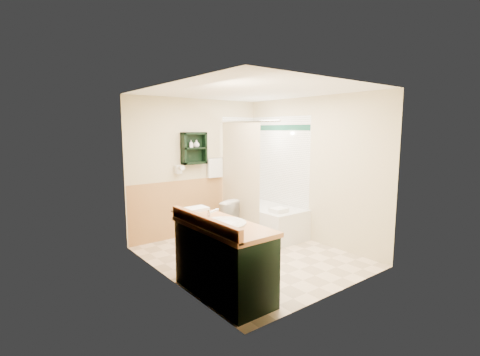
# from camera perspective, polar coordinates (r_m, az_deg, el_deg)

# --- Properties ---
(floor) EXTENTS (3.00, 3.00, 0.00)m
(floor) POSITION_cam_1_polar(r_m,az_deg,el_deg) (5.29, 1.67, -12.74)
(floor) COLOR beige
(floor) RESTS_ON ground
(back_wall) EXTENTS (2.60, 0.04, 2.40)m
(back_wall) POSITION_cam_1_polar(r_m,az_deg,el_deg) (6.23, -7.22, 1.74)
(back_wall) COLOR beige
(back_wall) RESTS_ON ground
(left_wall) EXTENTS (0.04, 3.00, 2.40)m
(left_wall) POSITION_cam_1_polar(r_m,az_deg,el_deg) (4.28, -12.03, -1.21)
(left_wall) COLOR beige
(left_wall) RESTS_ON ground
(right_wall) EXTENTS (0.04, 3.00, 2.40)m
(right_wall) POSITION_cam_1_polar(r_m,az_deg,el_deg) (5.91, 11.64, 1.31)
(right_wall) COLOR beige
(right_wall) RESTS_ON ground
(ceiling) EXTENTS (2.60, 3.00, 0.04)m
(ceiling) POSITION_cam_1_polar(r_m,az_deg,el_deg) (4.97, 1.78, 14.32)
(ceiling) COLOR white
(ceiling) RESTS_ON back_wall
(wainscot_left) EXTENTS (2.98, 2.98, 1.00)m
(wainscot_left) POSITION_cam_1_polar(r_m,az_deg,el_deg) (4.46, -11.36, -10.08)
(wainscot_left) COLOR tan
(wainscot_left) RESTS_ON left_wall
(wainscot_back) EXTENTS (2.58, 2.58, 1.00)m
(wainscot_back) POSITION_cam_1_polar(r_m,az_deg,el_deg) (6.31, -6.95, -4.62)
(wainscot_back) COLOR tan
(wainscot_back) RESTS_ON back_wall
(mirror_frame) EXTENTS (1.30, 1.30, 1.00)m
(mirror_frame) POSITION_cam_1_polar(r_m,az_deg,el_deg) (3.78, -7.84, 2.28)
(mirror_frame) COLOR brown
(mirror_frame) RESTS_ON left_wall
(mirror_glass) EXTENTS (1.20, 1.20, 0.90)m
(mirror_glass) POSITION_cam_1_polar(r_m,az_deg,el_deg) (3.78, -7.77, 2.29)
(mirror_glass) COLOR white
(mirror_glass) RESTS_ON left_wall
(tile_right) EXTENTS (1.50, 1.50, 2.10)m
(tile_right) POSITION_cam_1_polar(r_m,az_deg,el_deg) (6.41, 6.27, 0.58)
(tile_right) COLOR white
(tile_right) RESTS_ON right_wall
(tile_back) EXTENTS (0.95, 0.95, 2.10)m
(tile_back) POSITION_cam_1_polar(r_m,az_deg,el_deg) (6.79, 0.46, 1.04)
(tile_back) COLOR white
(tile_back) RESTS_ON back_wall
(tile_accent) EXTENTS (1.50, 1.50, 0.10)m
(tile_accent) POSITION_cam_1_polar(r_m,az_deg,el_deg) (6.35, 6.33, 8.20)
(tile_accent) COLOR #134534
(tile_accent) RESTS_ON right_wall
(wall_shelf) EXTENTS (0.45, 0.15, 0.55)m
(wall_shelf) POSITION_cam_1_polar(r_m,az_deg,el_deg) (6.05, -7.54, 4.88)
(wall_shelf) COLOR black
(wall_shelf) RESTS_ON back_wall
(hair_dryer) EXTENTS (0.10, 0.24, 0.18)m
(hair_dryer) POSITION_cam_1_polar(r_m,az_deg,el_deg) (5.96, -10.09, 1.39)
(hair_dryer) COLOR silver
(hair_dryer) RESTS_ON back_wall
(towel_bar) EXTENTS (0.40, 0.06, 0.40)m
(towel_bar) POSITION_cam_1_polar(r_m,az_deg,el_deg) (6.34, -4.20, 3.25)
(towel_bar) COLOR white
(towel_bar) RESTS_ON back_wall
(curtain_rod) EXTENTS (0.03, 1.60, 0.03)m
(curtain_rod) POSITION_cam_1_polar(r_m,az_deg,el_deg) (5.86, 1.07, 9.25)
(curtain_rod) COLOR silver
(curtain_rod) RESTS_ON back_wall
(shower_curtain) EXTENTS (1.05, 1.05, 1.70)m
(shower_curtain) POSITION_cam_1_polar(r_m,az_deg,el_deg) (6.04, 0.01, 1.13)
(shower_curtain) COLOR beige
(shower_curtain) RESTS_ON curtain_rod
(vanity) EXTENTS (0.59, 1.31, 0.83)m
(vanity) POSITION_cam_1_polar(r_m,az_deg,el_deg) (4.03, -2.73, -13.19)
(vanity) COLOR black
(vanity) RESTS_ON ground
(bathtub) EXTENTS (0.78, 1.50, 0.52)m
(bathtub) POSITION_cam_1_polar(r_m,az_deg,el_deg) (6.29, 4.09, -6.86)
(bathtub) COLOR silver
(bathtub) RESTS_ON ground
(toilet) EXTENTS (0.57, 0.77, 0.68)m
(toilet) POSITION_cam_1_polar(r_m,az_deg,el_deg) (6.05, -3.69, -6.69)
(toilet) COLOR silver
(toilet) RESTS_ON ground
(counter_towel) EXTENTS (0.27, 0.22, 0.04)m
(counter_towel) POSITION_cam_1_polar(r_m,az_deg,el_deg) (4.55, -7.12, -5.04)
(counter_towel) COLOR white
(counter_towel) RESTS_ON vanity
(vanity_book) EXTENTS (0.16, 0.10, 0.23)m
(vanity_book) POSITION_cam_1_polar(r_m,az_deg,el_deg) (4.40, -10.08, -4.29)
(vanity_book) COLOR black
(vanity_book) RESTS_ON vanity
(tub_towel) EXTENTS (0.26, 0.22, 0.07)m
(tub_towel) POSITION_cam_1_polar(r_m,az_deg,el_deg) (5.76, 6.39, -5.28)
(tub_towel) COLOR white
(tub_towel) RESTS_ON bathtub
(soap_bottle_a) EXTENTS (0.08, 0.13, 0.06)m
(soap_bottle_a) POSITION_cam_1_polar(r_m,az_deg,el_deg) (6.01, -8.04, 5.27)
(soap_bottle_a) COLOR silver
(soap_bottle_a) RESTS_ON wall_shelf
(soap_bottle_b) EXTENTS (0.12, 0.14, 0.10)m
(soap_bottle_b) POSITION_cam_1_polar(r_m,az_deg,el_deg) (6.07, -7.16, 5.50)
(soap_bottle_b) COLOR silver
(soap_bottle_b) RESTS_ON wall_shelf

